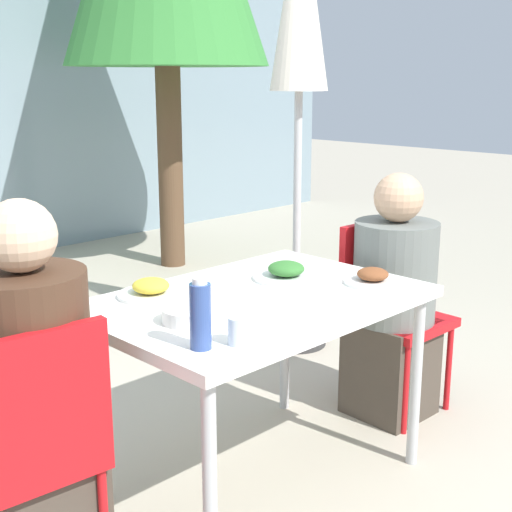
{
  "coord_description": "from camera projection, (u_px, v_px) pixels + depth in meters",
  "views": [
    {
      "loc": [
        -1.74,
        -1.75,
        1.52
      ],
      "look_at": [
        0.0,
        0.0,
        0.9
      ],
      "focal_mm": 50.0,
      "sensor_mm": 36.0,
      "label": 1
    }
  ],
  "objects": [
    {
      "name": "ground_plane",
      "position": [
        256.0,
        480.0,
        2.76
      ],
      "size": [
        24.0,
        24.0,
        0.0
      ],
      "primitive_type": "plane",
      "color": "#B2A893"
    },
    {
      "name": "dining_table",
      "position": [
        256.0,
        313.0,
        2.6
      ],
      "size": [
        1.2,
        0.82,
        0.75
      ],
      "color": "white",
      "rests_on": "ground"
    },
    {
      "name": "chair_left",
      "position": [
        30.0,
        443.0,
        2.02
      ],
      "size": [
        0.43,
        0.43,
        0.87
      ],
      "rotation": [
        0.0,
        0.0,
        -0.09
      ],
      "color": "red",
      "rests_on": "ground"
    },
    {
      "name": "person_left",
      "position": [
        34.0,
        412.0,
        2.1
      ],
      "size": [
        0.36,
        0.36,
        1.2
      ],
      "rotation": [
        0.0,
        0.0,
        -0.09
      ],
      "color": "#473D33",
      "rests_on": "ground"
    },
    {
      "name": "chair_right",
      "position": [
        385.0,
        301.0,
        3.29
      ],
      "size": [
        0.41,
        0.41,
        0.87
      ],
      "rotation": [
        0.0,
        0.0,
        3.11
      ],
      "color": "red",
      "rests_on": "ground"
    },
    {
      "name": "person_right",
      "position": [
        393.0,
        306.0,
        3.2
      ],
      "size": [
        0.37,
        0.37,
        1.12
      ],
      "rotation": [
        0.0,
        0.0,
        3.11
      ],
      "color": "#473D33",
      "rests_on": "ground"
    },
    {
      "name": "closed_umbrella",
      "position": [
        300.0,
        17.0,
        3.74
      ],
      "size": [
        0.36,
        0.36,
        2.48
      ],
      "color": "#333333",
      "rests_on": "ground"
    },
    {
      "name": "plate_0",
      "position": [
        286.0,
        272.0,
        2.79
      ],
      "size": [
        0.26,
        0.26,
        0.07
      ],
      "color": "white",
      "rests_on": "dining_table"
    },
    {
      "name": "plate_1",
      "position": [
        373.0,
        278.0,
        2.73
      ],
      "size": [
        0.22,
        0.22,
        0.06
      ],
      "color": "white",
      "rests_on": "dining_table"
    },
    {
      "name": "plate_2",
      "position": [
        151.0,
        290.0,
        2.57
      ],
      "size": [
        0.24,
        0.24,
        0.07
      ],
      "color": "white",
      "rests_on": "dining_table"
    },
    {
      "name": "bottle",
      "position": [
        200.0,
        315.0,
        2.06
      ],
      "size": [
        0.06,
        0.06,
        0.21
      ],
      "color": "#334C8E",
      "rests_on": "dining_table"
    },
    {
      "name": "drinking_cup",
      "position": [
        239.0,
        331.0,
        2.11
      ],
      "size": [
        0.07,
        0.07,
        0.08
      ],
      "color": "silver",
      "rests_on": "dining_table"
    },
    {
      "name": "salad_bowl",
      "position": [
        189.0,
        315.0,
        2.3
      ],
      "size": [
        0.18,
        0.18,
        0.05
      ],
      "color": "white",
      "rests_on": "dining_table"
    }
  ]
}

